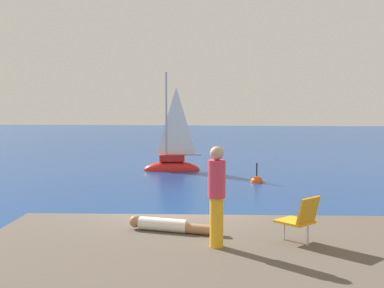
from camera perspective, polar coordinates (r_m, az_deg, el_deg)
ground_plane at (r=11.21m, az=-1.92°, el=-12.27°), size 160.00×160.00×0.00m
shore_ledge at (r=8.01m, az=2.92°, el=-15.43°), size 8.31×5.03×0.98m
boulder_seaward at (r=10.71m, az=-11.43°, el=-13.15°), size 1.75×1.83×1.01m
boulder_inland at (r=11.19m, az=-13.99°, el=-12.42°), size 1.08×1.08×0.56m
sailboat_near at (r=24.40m, az=-2.44°, el=-2.53°), size 3.07×1.61×5.58m
person_sunbather at (r=8.58m, az=-2.71°, el=-9.86°), size 1.75×0.50×0.25m
person_standing at (r=7.52m, az=3.01°, el=-6.03°), size 0.28×0.28×1.62m
beach_chair at (r=7.96m, az=13.04°, el=-8.66°), size 0.76×0.75×0.80m
marker_buoy at (r=20.70m, az=7.85°, el=-4.62°), size 0.56×0.56×1.13m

